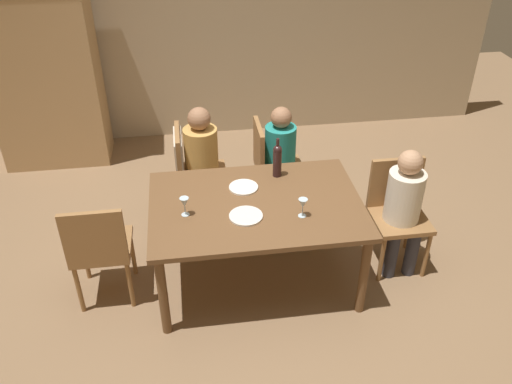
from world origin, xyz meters
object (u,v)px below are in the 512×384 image
object	(u,v)px
armoire_cabinet	(42,65)
wine_glass_near_left	(303,204)
wine_bottle_tall_green	(277,159)
dinner_plate_host	(244,187)
person_man_bearded	(204,156)
chair_right_end	(397,206)
dinner_plate_guest_left	(246,216)
chair_far_left	(188,163)
chair_far_right	(271,163)
wine_glass_centre	(184,203)
person_man_guest	(283,152)
dining_table	(256,212)
chair_left_end	(99,246)
person_woman_host	(404,204)

from	to	relation	value
armoire_cabinet	wine_glass_near_left	world-z (taller)	armoire_cabinet
wine_bottle_tall_green	dinner_plate_host	distance (m)	0.36
armoire_cabinet	person_man_bearded	bearing A→B (deg)	-41.12
person_man_bearded	wine_glass_near_left	xyz separation A→B (m)	(0.65, -1.15, 0.20)
chair_right_end	dinner_plate_guest_left	distance (m)	1.33
dinner_plate_host	dinner_plate_guest_left	world-z (taller)	same
chair_far_left	dinner_plate_host	xyz separation A→B (m)	(0.42, -0.72, 0.16)
armoire_cabinet	chair_far_right	size ratio (longest dim) A/B	2.37
wine_glass_near_left	dinner_plate_host	bearing A→B (deg)	130.94
armoire_cabinet	chair_far_left	distance (m)	2.04
wine_bottle_tall_green	dinner_plate_host	world-z (taller)	wine_bottle_tall_green
armoire_cabinet	wine_glass_centre	size ratio (longest dim) A/B	14.63
person_man_guest	wine_glass_near_left	bearing A→B (deg)	-3.87
chair_far_left	person_man_bearded	world-z (taller)	person_man_bearded
person_man_guest	wine_bottle_tall_green	world-z (taller)	person_man_guest
person_man_guest	wine_glass_near_left	distance (m)	1.18
chair_far_left	person_man_bearded	size ratio (longest dim) A/B	0.81
chair_right_end	wine_glass_near_left	bearing A→B (deg)	19.04
chair_right_end	person_man_bearded	xyz separation A→B (m)	(-1.52, 0.85, 0.12)
dining_table	wine_glass_near_left	bearing A→B (deg)	-34.71
chair_far_right	wine_glass_near_left	bearing A→B (deg)	1.72
chair_right_end	wine_bottle_tall_green	xyz separation A→B (m)	(-0.96, 0.28, 0.36)
armoire_cabinet	chair_left_end	world-z (taller)	armoire_cabinet
chair_far_left	chair_far_right	distance (m)	0.77
chair_far_left	person_man_guest	bearing A→B (deg)	90.00
person_man_bearded	wine_glass_centre	world-z (taller)	person_man_bearded
person_woman_host	wine_bottle_tall_green	world-z (taller)	person_woman_host
chair_far_left	wine_bottle_tall_green	xyz separation A→B (m)	(0.71, -0.57, 0.30)
wine_glass_near_left	person_man_bearded	bearing A→B (deg)	119.32
dining_table	wine_glass_near_left	distance (m)	0.42
chair_far_left	person_woman_host	size ratio (longest dim) A/B	0.84
chair_left_end	wine_glass_near_left	xyz separation A→B (m)	(1.50, -0.13, 0.32)
armoire_cabinet	wine_glass_centre	world-z (taller)	armoire_cabinet
dinner_plate_host	person_woman_host	bearing A→B (deg)	-11.11
armoire_cabinet	person_man_guest	distance (m)	2.71
wine_glass_centre	chair_left_end	bearing A→B (deg)	-179.09
dining_table	chair_far_right	bearing A→B (deg)	73.62
person_woman_host	chair_left_end	bearing A→B (deg)	1.49
armoire_cabinet	chair_right_end	xyz separation A→B (m)	(3.09, -2.22, -0.56)
chair_far_left	person_woman_host	xyz separation A→B (m)	(1.67, -0.96, 0.04)
dining_table	wine_bottle_tall_green	distance (m)	0.49
chair_left_end	wine_glass_centre	distance (m)	0.72
chair_far_right	armoire_cabinet	bearing A→B (deg)	-122.12
chair_left_end	wine_bottle_tall_green	xyz separation A→B (m)	(1.41, 0.46, 0.36)
armoire_cabinet	chair_far_right	world-z (taller)	armoire_cabinet
chair_far_left	chair_far_right	size ratio (longest dim) A/B	1.00
dining_table	wine_glass_centre	world-z (taller)	wine_glass_centre
armoire_cabinet	wine_bottle_tall_green	world-z (taller)	armoire_cabinet
dinner_plate_host	person_man_bearded	bearing A→B (deg)	110.59
armoire_cabinet	dinner_plate_host	world-z (taller)	armoire_cabinet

